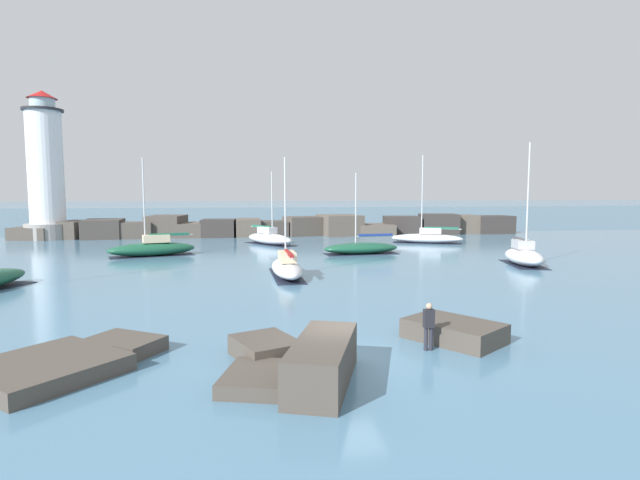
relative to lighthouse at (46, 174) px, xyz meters
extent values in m
plane|color=teal|center=(25.30, -46.96, -7.50)|extent=(600.00, 600.00, 0.00)
cube|color=teal|center=(25.30, 60.23, -7.50)|extent=(400.00, 116.00, 0.01)
cube|color=#4C443D|center=(-1.20, 0.32, -6.80)|extent=(5.64, 6.09, 1.41)
cube|color=#4C443D|center=(2.52, 0.86, -6.49)|extent=(4.15, 5.61, 2.03)
cube|color=#423D38|center=(5.95, 0.33, -6.40)|extent=(4.71, 5.92, 2.20)
cube|color=#4C443D|center=(9.79, -0.47, -6.56)|extent=(3.99, 3.29, 1.89)
cube|color=#4C443D|center=(13.12, 0.99, -6.21)|extent=(4.69, 5.86, 2.59)
cube|color=brown|center=(15.95, 0.72, -6.67)|extent=(3.48, 5.63, 1.67)
cube|color=#383330|center=(19.38, -0.14, -6.44)|extent=(4.23, 3.92, 2.12)
cube|color=brown|center=(22.97, 0.52, -6.45)|extent=(3.01, 5.11, 2.11)
cube|color=#423D38|center=(26.15, 0.74, -6.61)|extent=(3.49, 4.40, 1.79)
cube|color=#4C443D|center=(29.83, 0.36, -6.33)|extent=(5.00, 4.86, 2.34)
cube|color=brown|center=(34.44, -0.11, -6.23)|extent=(5.44, 6.18, 2.54)
cube|color=brown|center=(38.94, -0.20, -6.83)|extent=(5.33, 5.80, 1.35)
cube|color=#383330|center=(42.95, 0.91, -6.38)|extent=(5.36, 5.52, 2.25)
cube|color=#383330|center=(47.68, -0.07, -6.21)|extent=(5.16, 4.42, 2.58)
cube|color=brown|center=(51.07, 0.92, -6.32)|extent=(4.93, 5.10, 2.37)
cube|color=#383330|center=(55.18, -0.19, -6.35)|extent=(4.83, 3.70, 2.30)
cylinder|color=gray|center=(0.00, 0.00, -6.60)|extent=(5.15, 5.15, 1.80)
cylinder|color=white|center=(0.00, 0.00, 0.70)|extent=(3.81, 3.81, 12.81)
cylinder|color=#232328|center=(0.00, 0.00, 7.23)|extent=(4.38, 4.38, 0.25)
cylinder|color=silver|center=(0.00, 0.00, 7.93)|extent=(2.67, 2.67, 1.15)
cone|color=#B21919|center=(0.00, 0.00, 8.95)|extent=(3.24, 3.24, 0.90)
cube|color=#4C443D|center=(18.18, -44.68, -7.26)|extent=(2.93, 2.71, 0.49)
cube|color=#4C443D|center=(29.80, -45.21, -7.14)|extent=(3.68, 3.94, 0.72)
cube|color=#4C443D|center=(16.44, -46.72, -7.25)|extent=(5.06, 5.08, 0.51)
cube|color=#4C443D|center=(22.91, -46.11, -7.17)|extent=(2.47, 2.73, 0.66)
cube|color=#4C443D|center=(22.80, -48.42, -7.30)|extent=(2.85, 2.92, 0.41)
cube|color=#4C443D|center=(24.40, -48.51, -6.87)|extent=(2.77, 4.40, 1.27)
ellipsoid|color=white|center=(41.71, -11.46, -7.01)|extent=(7.63, 4.75, 0.99)
cube|color=black|center=(41.71, -11.46, -7.49)|extent=(7.27, 4.57, 0.03)
cube|color=silver|center=(42.05, -11.61, -6.19)|extent=(2.48, 1.87, 0.64)
cylinder|color=silver|center=(41.19, -11.24, -2.35)|extent=(0.12, 0.12, 8.32)
cylinder|color=#BCBCC1|center=(43.08, -12.06, -5.96)|extent=(3.82, 1.73, 0.10)
cube|color=#1E664C|center=(43.08, -12.06, -5.86)|extent=(3.29, 1.58, 0.20)
ellipsoid|color=white|center=(25.03, -30.12, -7.01)|extent=(1.97, 6.93, 0.99)
cube|color=black|center=(25.03, -30.12, -7.49)|extent=(1.93, 6.59, 0.03)
cube|color=beige|center=(25.03, -30.47, -6.19)|extent=(1.04, 2.09, 0.64)
cylinder|color=silver|center=(25.01, -29.60, -3.18)|extent=(0.12, 0.12, 6.67)
cylinder|color=#BCBCC1|center=(25.06, -31.50, -5.96)|extent=(0.19, 3.79, 0.10)
cube|color=maroon|center=(25.06, -31.50, -5.86)|extent=(0.28, 3.23, 0.20)
ellipsoid|color=#195138|center=(14.62, -18.15, -6.93)|extent=(7.46, 4.06, 1.15)
cube|color=black|center=(14.62, -18.15, -7.49)|extent=(7.11, 3.92, 0.03)
cube|color=beige|center=(14.97, -18.05, -6.03)|extent=(2.39, 1.71, 0.64)
cylinder|color=silver|center=(14.11, -18.31, -2.78)|extent=(0.12, 0.12, 7.15)
cylinder|color=#BCBCC1|center=(16.00, -17.74, -5.80)|extent=(3.80, 1.24, 0.10)
cube|color=#1E664C|center=(16.00, -17.74, -5.70)|extent=(3.27, 1.16, 0.20)
ellipsoid|color=white|center=(43.01, -27.86, -6.91)|extent=(3.40, 5.86, 1.19)
cube|color=black|center=(43.01, -27.86, -7.49)|extent=(3.29, 5.58, 0.03)
cube|color=#B2B2B7|center=(43.07, -27.59, -5.99)|extent=(1.56, 1.88, 0.64)
cylinder|color=silver|center=(42.92, -28.26, -2.40)|extent=(0.12, 0.12, 7.83)
cylinder|color=#BCBCC1|center=(43.26, -26.79, -5.76)|extent=(0.77, 2.97, 0.10)
cube|color=#4C4C51|center=(43.26, -26.79, -5.66)|extent=(0.77, 2.55, 0.20)
ellipsoid|color=#195138|center=(32.56, -19.48, -7.01)|extent=(6.96, 2.88, 0.99)
cube|color=black|center=(32.56, -19.48, -7.49)|extent=(6.62, 2.80, 0.03)
cylinder|color=silver|center=(32.06, -19.53, -3.47)|extent=(0.12, 0.12, 6.08)
cylinder|color=#BCBCC1|center=(33.91, -19.34, -5.96)|extent=(3.72, 0.47, 0.10)
cube|color=navy|center=(33.91, -19.34, -5.86)|extent=(3.17, 0.51, 0.20)
ellipsoid|color=white|center=(25.02, -10.16, -6.93)|extent=(5.48, 7.00, 1.15)
cube|color=black|center=(25.02, -10.16, -7.49)|extent=(5.25, 6.68, 0.03)
cube|color=silver|center=(24.83, -9.87, -6.03)|extent=(2.06, 2.37, 0.64)
cylinder|color=silver|center=(25.30, -10.61, -3.17)|extent=(0.12, 0.12, 6.35)
cylinder|color=#BCBCC1|center=(24.25, -8.98, -5.80)|extent=(2.18, 3.31, 0.10)
cube|color=#1E664C|center=(24.25, -8.98, -5.70)|extent=(1.95, 2.88, 0.20)
cylinder|color=#282833|center=(28.37, -46.13, -7.10)|extent=(0.14, 0.14, 0.80)
cylinder|color=#282833|center=(28.55, -46.13, -7.10)|extent=(0.14, 0.14, 0.80)
cube|color=#232328|center=(28.46, -46.13, -6.39)|extent=(0.36, 0.22, 0.63)
sphere|color=tan|center=(28.46, -46.13, -5.96)|extent=(0.22, 0.22, 0.22)
camera|label=1|loc=(22.20, -62.02, -2.10)|focal=28.00mm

